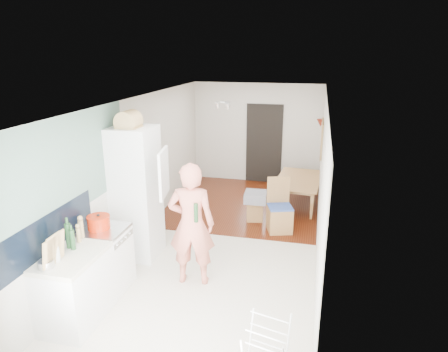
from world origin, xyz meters
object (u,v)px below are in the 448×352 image
at_px(dining_table, 299,194).
at_px(stool, 255,211).
at_px(dining_chair, 280,206).
at_px(person, 191,214).

xyz_separation_m(dining_table, stool, (-0.82, -1.07, -0.04)).
distance_m(dining_chair, stool, 0.73).
xyz_separation_m(person, stool, (0.54, 2.38, -0.86)).
relative_size(person, dining_table, 1.51).
bearing_deg(stool, dining_table, 52.64).
bearing_deg(stool, dining_chair, -36.64).
distance_m(person, dining_chair, 2.33).
xyz_separation_m(person, dining_table, (1.36, 3.45, -0.82)).
height_order(person, dining_table, person).
distance_m(person, stool, 2.59).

